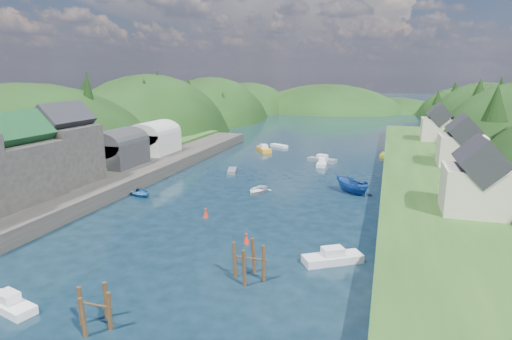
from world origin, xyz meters
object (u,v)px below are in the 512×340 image
(piling_cluster_near, at_px, (95,312))
(piling_cluster_far, at_px, (249,264))
(channel_buoy_near, at_px, (246,238))
(channel_buoy_far, at_px, (206,213))

(piling_cluster_near, bearing_deg, piling_cluster_far, 50.96)
(channel_buoy_near, bearing_deg, channel_buoy_far, 139.25)
(piling_cluster_near, height_order, channel_buoy_near, piling_cluster_near)
(piling_cluster_near, relative_size, channel_buoy_far, 3.11)
(piling_cluster_near, xyz_separation_m, channel_buoy_far, (-2.10, 23.79, -0.66))
(channel_buoy_far, bearing_deg, piling_cluster_far, -53.74)
(piling_cluster_far, height_order, channel_buoy_far, piling_cluster_far)
(channel_buoy_near, relative_size, channel_buoy_far, 1.00)
(piling_cluster_near, xyz_separation_m, channel_buoy_near, (5.31, 17.40, -0.66))
(channel_buoy_near, height_order, channel_buoy_far, same)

